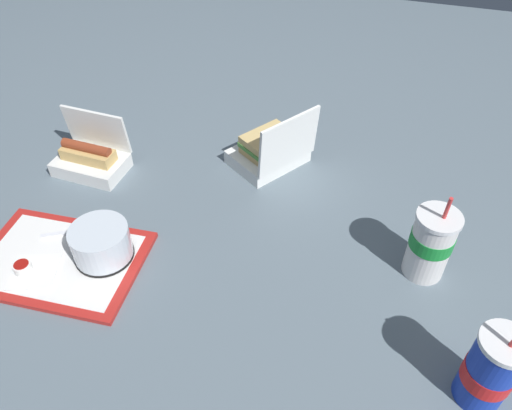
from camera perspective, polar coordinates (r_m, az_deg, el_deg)
ground_plane at (r=1.22m, az=-0.78°, el=-2.75°), size 3.20×3.20×0.00m
food_tray at (r=1.22m, az=-21.48°, el=-5.98°), size 0.39×0.28×0.01m
cake_container at (r=1.16m, az=-17.25°, el=-4.25°), size 0.13×0.13×0.08m
ketchup_cup at (r=1.21m, az=-25.12°, el=-6.48°), size 0.04×0.04×0.02m
napkin_stack at (r=1.21m, az=-23.99°, el=-7.00°), size 0.13×0.13×0.00m
plastic_fork at (r=1.27m, az=-21.01°, el=-3.00°), size 0.10×0.06×0.00m
clamshell_hotdog_back at (r=1.43m, az=-18.34°, el=5.16°), size 0.19×0.14×0.16m
clamshell_sandwich_left at (r=1.38m, az=1.60°, el=6.29°), size 0.25×0.25×0.19m
soda_cup_center at (r=0.98m, az=25.18°, el=-16.72°), size 0.09×0.09×0.24m
soda_cup_left at (r=1.13m, az=19.34°, el=-4.17°), size 0.09×0.09×0.23m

